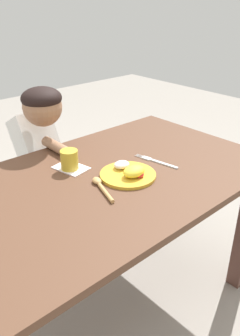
# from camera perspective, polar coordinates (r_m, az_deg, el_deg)

# --- Properties ---
(ground_plane) EXTENTS (8.00, 8.00, 0.00)m
(ground_plane) POSITION_cam_1_polar(r_m,az_deg,el_deg) (1.89, -1.88, -22.05)
(ground_plane) COLOR gray
(dining_table) EXTENTS (1.44, 0.85, 0.75)m
(dining_table) POSITION_cam_1_polar(r_m,az_deg,el_deg) (1.47, -2.25, -5.97)
(dining_table) COLOR brown
(dining_table) RESTS_ON ground_plane
(plate) EXTENTS (0.23, 0.23, 0.06)m
(plate) POSITION_cam_1_polar(r_m,az_deg,el_deg) (1.40, 1.48, -0.80)
(plate) COLOR gold
(plate) RESTS_ON dining_table
(fork) EXTENTS (0.05, 0.22, 0.01)m
(fork) POSITION_cam_1_polar(r_m,az_deg,el_deg) (1.54, 6.07, 1.09)
(fork) COLOR silver
(fork) RESTS_ON dining_table
(spoon) EXTENTS (0.08, 0.19, 0.02)m
(spoon) POSITION_cam_1_polar(r_m,az_deg,el_deg) (1.33, -3.21, -2.99)
(spoon) COLOR tan
(spoon) RESTS_ON dining_table
(drinking_cup) EXTENTS (0.07, 0.07, 0.09)m
(drinking_cup) POSITION_cam_1_polar(r_m,az_deg,el_deg) (1.46, -8.40, 1.32)
(drinking_cup) COLOR gold
(drinking_cup) RESTS_ON dining_table
(person) EXTENTS (0.19, 0.47, 1.04)m
(person) POSITION_cam_1_polar(r_m,az_deg,el_deg) (1.88, -13.13, -0.14)
(person) COLOR #474770
(person) RESTS_ON ground_plane
(napkin) EXTENTS (0.13, 0.16, 0.00)m
(napkin) POSITION_cam_1_polar(r_m,az_deg,el_deg) (1.49, -8.13, 0.03)
(napkin) COLOR white
(napkin) RESTS_ON dining_table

